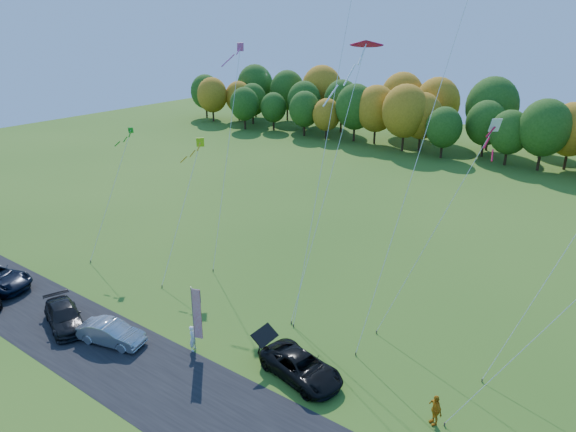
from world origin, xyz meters
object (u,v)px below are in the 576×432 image
Objects in this scene: silver_sedan at (111,333)px; feather_flag at (196,313)px; person_east at (435,410)px; black_suv at (301,367)px.

silver_sedan is 0.97× the size of feather_flag.
silver_sedan is 2.55× the size of person_east.
person_east is at bearing -70.22° from black_suv.
black_suv is at bearing -136.57° from person_east.
black_suv is 1.20× the size of silver_sedan.
feather_flag is at bearing -133.34° from person_east.
feather_flag is at bearing -78.90° from silver_sedan.
black_suv reaches higher than silver_sedan.
silver_sedan is 19.26m from person_east.
feather_flag reaches higher than person_east.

